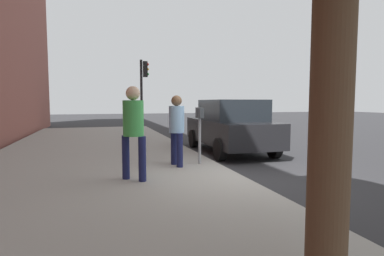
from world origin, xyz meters
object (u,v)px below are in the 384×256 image
parking_meter (200,123)px  parked_sedan_near (230,126)px  traffic_signal (143,84)px  pedestrian_bystander (133,124)px  pedestrian_at_meter (177,125)px

parking_meter → parked_sedan_near: parked_sedan_near is taller
parked_sedan_near → traffic_signal: (5.85, 2.09, 1.68)m
pedestrian_bystander → traffic_signal: traffic_signal is taller
pedestrian_at_meter → parked_sedan_near: (2.36, -2.43, -0.25)m
pedestrian_at_meter → traffic_signal: size_ratio=0.47×
parking_meter → pedestrian_bystander: bearing=124.6°
pedestrian_at_meter → parked_sedan_near: bearing=35.2°
parked_sedan_near → pedestrian_at_meter: bearing=134.1°
pedestrian_at_meter → pedestrian_bystander: (-1.12, 1.15, 0.11)m
parked_sedan_near → parking_meter: bearing=141.3°
traffic_signal → pedestrian_at_meter: bearing=177.6°
traffic_signal → pedestrian_bystander: bearing=171.0°
parking_meter → pedestrian_at_meter: bearing=98.4°
pedestrian_bystander → traffic_signal: bearing=34.7°
pedestrian_bystander → parking_meter: bearing=-11.6°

